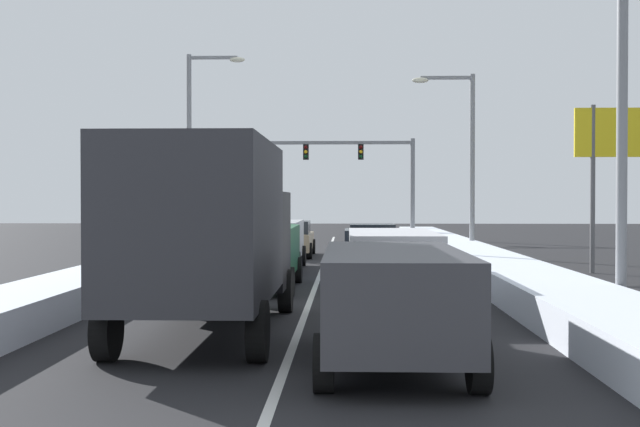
{
  "coord_description": "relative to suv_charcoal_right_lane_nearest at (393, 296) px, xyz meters",
  "views": [
    {
      "loc": [
        0.89,
        -5.53,
        2.39
      ],
      "look_at": [
        -0.29,
        29.51,
        1.82
      ],
      "focal_mm": 46.07,
      "sensor_mm": 36.0,
      "label": 1
    }
  ],
  "objects": [
    {
      "name": "sedan_tan_center_lane_fourth",
      "position": [
        -3.1,
        22.93,
        -0.25
      ],
      "size": [
        2.0,
        4.5,
        1.51
      ],
      "color": "#937F60",
      "rests_on": "ground"
    },
    {
      "name": "suv_green_center_lane_second",
      "position": [
        -3.07,
        10.12,
        0.0
      ],
      "size": [
        2.16,
        4.9,
        1.67
      ],
      "color": "#1E5633",
      "rests_on": "ground"
    },
    {
      "name": "snow_bank_right_shoulder",
      "position": [
        3.75,
        16.36,
        -0.68
      ],
      "size": [
        2.13,
        49.81,
        0.68
      ],
      "primitive_type": "cube",
      "color": "silver",
      "rests_on": "ground"
    },
    {
      "name": "street_lamp_left_mid",
      "position": [
        -7.51,
        25.16,
        4.3
      ],
      "size": [
        2.66,
        0.36,
        8.99
      ],
      "color": "gray",
      "rests_on": "ground"
    },
    {
      "name": "suv_charcoal_right_lane_nearest",
      "position": [
        0.0,
        0.0,
        0.0
      ],
      "size": [
        2.16,
        4.9,
        1.67
      ],
      "color": "#38383D",
      "rests_on": "ground"
    },
    {
      "name": "roadside_sign_right",
      "position": [
        8.34,
        15.25,
        3.0
      ],
      "size": [
        3.2,
        0.16,
        5.5
      ],
      "color": "#59595B",
      "rests_on": "ground"
    },
    {
      "name": "lane_stripe_between_right_lane_and_center_lane",
      "position": [
        -1.55,
        16.36,
        -1.01
      ],
      "size": [
        0.14,
        49.81,
        0.01
      ],
      "primitive_type": "cube",
      "color": "silver",
      "rests_on": "ground"
    },
    {
      "name": "ground_plane",
      "position": [
        -1.55,
        11.83,
        -1.02
      ],
      "size": [
        120.0,
        120.0,
        0.0
      ],
      "primitive_type": "plane",
      "color": "black"
    },
    {
      "name": "sedan_gray_right_lane_fourth",
      "position": [
        0.24,
        18.78,
        -0.25
      ],
      "size": [
        2.0,
        4.5,
        1.51
      ],
      "color": "slate",
      "rests_on": "ground"
    },
    {
      "name": "street_lamp_right_near",
      "position": [
        4.54,
        5.04,
        3.9
      ],
      "size": [
        2.66,
        0.36,
        8.22
      ],
      "color": "gray",
      "rests_on": "ground"
    },
    {
      "name": "box_truck_center_lane_nearest",
      "position": [
        -3.11,
        2.6,
        0.88
      ],
      "size": [
        2.53,
        7.2,
        3.36
      ],
      "color": "black",
      "rests_on": "ground"
    },
    {
      "name": "suv_silver_center_lane_third",
      "position": [
        -3.27,
        16.13,
        0.0
      ],
      "size": [
        2.16,
        4.9,
        1.67
      ],
      "color": "#B7BABF",
      "rests_on": "ground"
    },
    {
      "name": "traffic_light_gantry",
      "position": [
        -0.37,
        38.98,
        3.71
      ],
      "size": [
        10.6,
        0.47,
        6.2
      ],
      "color": "slate",
      "rests_on": "ground"
    },
    {
      "name": "suv_white_right_lane_second",
      "position": [
        0.35,
        6.97,
        0.0
      ],
      "size": [
        2.16,
        4.9,
        1.67
      ],
      "color": "silver",
      "rests_on": "ground"
    },
    {
      "name": "snow_bank_left_shoulder",
      "position": [
        -6.85,
        16.36,
        -0.68
      ],
      "size": [
        1.8,
        49.81,
        0.66
      ],
      "primitive_type": "cube",
      "color": "silver",
      "rests_on": "ground"
    },
    {
      "name": "sedan_navy_right_lane_third",
      "position": [
        0.07,
        12.89,
        -0.25
      ],
      "size": [
        2.0,
        4.5,
        1.51
      ],
      "color": "navy",
      "rests_on": "ground"
    },
    {
      "name": "street_lamp_right_mid",
      "position": [
        4.24,
        23.15,
        3.64
      ],
      "size": [
        2.66,
        0.36,
        7.73
      ],
      "color": "gray",
      "rests_on": "ground"
    }
  ]
}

